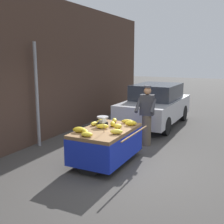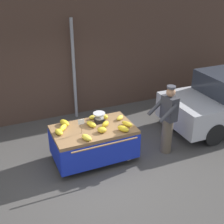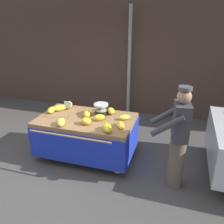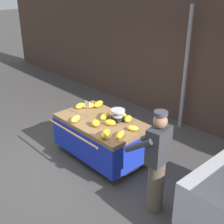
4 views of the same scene
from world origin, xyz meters
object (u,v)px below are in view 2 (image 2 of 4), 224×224
Objects in this scene: banana_cart at (94,136)px; banana_bunch_0 at (127,124)px; banana_bunch_7 at (123,129)px; vendor_person at (168,120)px; banana_bunch_5 at (104,116)px; banana_bunch_9 at (91,124)px; price_sign at (81,123)px; street_pole at (74,71)px; banana_bunch_10 at (59,132)px; banana_bunch_6 at (87,138)px; banana_bunch_3 at (93,117)px; banana_bunch_4 at (64,123)px; weighing_scale at (99,117)px; banana_bunch_2 at (105,124)px; banana_bunch_1 at (102,130)px; banana_bunch_11 at (120,118)px; banana_bunch_8 at (63,128)px.

banana_bunch_0 is (0.74, -0.21, 0.27)m from banana_cart.
vendor_person is at bearing -0.05° from banana_bunch_7.
banana_bunch_9 is (-0.40, -0.25, -0.00)m from banana_bunch_5.
banana_bunch_5 reaches higher than banana_cart.
price_sign is at bearing -145.57° from banana_bunch_9.
banana_bunch_7 is at bearing 179.95° from vendor_person.
price_sign reaches higher than banana_bunch_5.
banana_bunch_9 is (-0.75, 0.31, 0.01)m from banana_bunch_0.
banana_bunch_7 reaches higher than banana_bunch_9.
street_pole reaches higher than banana_bunch_10.
banana_bunch_6 is 0.91× the size of banana_bunch_9.
price_sign reaches higher than banana_bunch_3.
banana_bunch_3 is at bearing 21.27° from banana_bunch_10.
banana_bunch_4 is 1.06× the size of banana_bunch_6.
street_pole reaches higher than banana_bunch_5.
price_sign is 0.85m from banana_bunch_5.
banana_bunch_6 is (0.25, -0.80, -0.01)m from banana_bunch_4.
weighing_scale reaches higher than banana_bunch_7.
banana_bunch_2 is (-0.46, 0.18, 0.01)m from banana_bunch_0.
banana_bunch_1 is at bearing 21.53° from banana_bunch_6.
banana_bunch_5 is (0.16, 0.12, -0.06)m from weighing_scale.
street_pole reaches higher than banana_bunch_11.
banana_cart is 6.17× the size of banana_bunch_9.
weighing_scale is 0.88m from banana_bunch_8.
banana_bunch_2 is 0.72× the size of banana_bunch_9.
street_pole reaches higher than banana_bunch_8.
banana_bunch_11 is (1.03, 0.24, -0.20)m from price_sign.
banana_cart is at bearing 113.92° from banana_bunch_1.
banana_bunch_9 is (0.29, 0.51, 0.00)m from banana_bunch_6.
banana_cart is 7.89× the size of banana_bunch_5.
weighing_scale reaches higher than banana_bunch_1.
banana_bunch_8 is at bearing 150.51° from banana_bunch_1.
banana_bunch_5 is (0.39, 0.34, 0.27)m from banana_cart.
weighing_scale is 0.93× the size of banana_bunch_9.
banana_bunch_0 is at bearing 169.33° from vendor_person.
banana_bunch_1 is 0.92× the size of banana_bunch_2.
banana_bunch_11 is (0.61, 0.39, -0.01)m from banana_bunch_1.
banana_bunch_3 is at bearing 133.07° from banana_bunch_0.
banana_bunch_8 is at bearing -113.73° from street_pole.
vendor_person reaches higher than banana_bunch_2.
street_pole is at bearing 117.67° from vendor_person.
banana_bunch_2 is 0.75× the size of banana_bunch_7.
weighing_scale is 1.29× the size of banana_bunch_2.
weighing_scale is at bearing -69.73° from banana_bunch_3.
banana_bunch_1 reaches higher than banana_bunch_10.
price_sign reaches higher than banana_bunch_0.
weighing_scale reaches higher than banana_bunch_8.
banana_bunch_6 is (-0.46, -0.83, 0.01)m from banana_bunch_3.
banana_cart is 0.59m from banana_bunch_5.
street_pole is 13.33× the size of banana_bunch_2.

